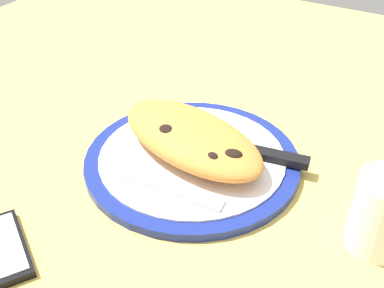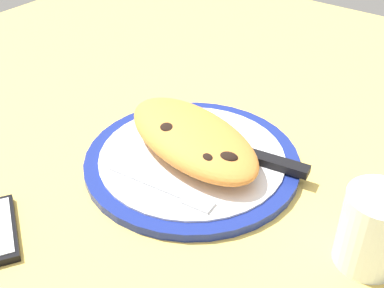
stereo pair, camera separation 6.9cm
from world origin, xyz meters
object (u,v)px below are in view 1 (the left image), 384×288
at_px(calzone, 191,137).
at_px(fork, 177,193).
at_px(knife, 254,153).
at_px(water_glass, 383,217).
at_px(plate, 192,160).

xyz_separation_m(calzone, fork, (0.03, -0.09, -0.02)).
relative_size(calzone, fork, 1.70).
xyz_separation_m(calzone, knife, (0.08, 0.04, -0.02)).
bearing_deg(knife, calzone, -156.98).
height_order(knife, water_glass, water_glass).
height_order(plate, fork, fork).
height_order(fork, water_glass, water_glass).
distance_m(plate, knife, 0.09).
bearing_deg(plate, calzone, 126.76).
height_order(calzone, water_glass, water_glass).
bearing_deg(fork, knife, 67.71).
relative_size(fork, water_glass, 1.68).
relative_size(plate, calzone, 1.14).
xyz_separation_m(plate, calzone, (-0.01, 0.01, 0.03)).
bearing_deg(knife, water_glass, -19.43).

